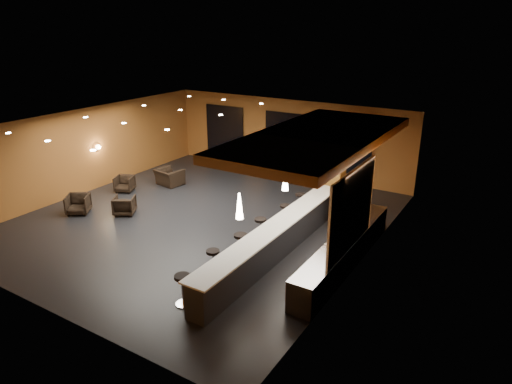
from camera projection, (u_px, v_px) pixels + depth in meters
The scene contains 35 objects.
floor at pixel (202, 221), 16.71m from camera, with size 12.00×13.00×0.10m, color black.
ceiling at pixel (198, 124), 15.46m from camera, with size 12.00×13.00×0.10m, color black.
wall_back at pixel (287, 137), 21.31m from camera, with size 12.00×0.10×3.50m, color #9B5822.
wall_front at pixel (30, 247), 10.86m from camera, with size 12.00×0.10×3.50m, color #9B5822.
wall_left at pixel (86, 150), 19.05m from camera, with size 0.10×13.00×3.50m, color #9B5822.
wall_right at pixel (367, 208), 13.12m from camera, with size 0.10×13.00×3.50m, color #9B5822.
wood_soffit at pixel (318, 138), 14.36m from camera, with size 3.60×8.00×0.28m, color #A56430.
window_left at pixel (225, 130), 22.96m from camera, with size 2.20×0.06×2.40m, color black.
window_center at pixel (286, 138), 21.24m from camera, with size 2.20×0.06×2.40m, color black.
window_right at pixel (347, 147), 19.77m from camera, with size 2.20×0.06×2.40m, color black.
tile_backsplash at pixel (352, 211), 12.28m from camera, with size 0.06×3.20×2.40m, color white.
bar_counter at pixel (276, 241), 13.93m from camera, with size 0.60×8.00×1.00m, color black.
bar_top at pixel (277, 225), 13.75m from camera, with size 0.78×8.10×0.05m, color white.
prep_counter at pixel (344, 253), 13.37m from camera, with size 0.70×6.00×0.86m, color black.
prep_top at pixel (345, 239), 13.22m from camera, with size 0.72×6.00×0.03m, color silver.
wall_shelf_lower at pixel (343, 226), 12.32m from camera, with size 0.30×1.50×0.03m, color silver.
wall_shelf_upper at pixel (344, 211), 12.17m from camera, with size 0.30×1.50×0.03m, color silver.
column at pixel (336, 164), 17.17m from camera, with size 0.60×0.60×3.50m, color #A26824.
wall_sconce at pixel (98, 147), 19.35m from camera, with size 0.22×0.22×0.22m, color #FFE5B2.
pendant_0 at pixel (239, 206), 11.69m from camera, with size 0.20×0.20×0.70m, color white.
pendant_1 at pixel (285, 179), 13.69m from camera, with size 0.20×0.20×0.70m, color white.
pendant_2 at pixel (320, 159), 15.68m from camera, with size 0.20×0.20×0.70m, color white.
staff_a at pixel (337, 205), 15.68m from camera, with size 0.63×0.41×1.72m, color black.
staff_b at pixel (357, 202), 16.11m from camera, with size 0.80×0.63×1.66m, color black.
staff_c at pixel (359, 211), 15.30m from camera, with size 0.82×0.53×1.67m, color black.
armchair_a at pixel (78, 204), 17.11m from camera, with size 0.79×0.81×0.74m, color black.
armchair_b at pixel (125, 205), 17.06m from camera, with size 0.74×0.77×0.70m, color black.
armchair_c at pixel (125, 184), 19.36m from camera, with size 0.72×0.74×0.68m, color black.
armchair_d at pixel (169, 177), 20.14m from camera, with size 1.12×0.98×0.73m, color black.
bar_stool_0 at pixel (183, 286), 11.47m from camera, with size 0.43×0.43×0.85m.
bar_stool_1 at pixel (213, 259), 12.83m from camera, with size 0.40×0.40×0.79m.
bar_stool_2 at pixel (241, 243), 13.70m from camera, with size 0.42×0.42×0.83m.
bar_stool_3 at pixel (260, 227), 14.86m from camera, with size 0.41×0.41×0.81m.
bar_stool_4 at pixel (285, 212), 16.09m from camera, with size 0.38×0.38×0.76m.
bar_stool_5 at pixel (300, 201), 17.10m from camera, with size 0.39×0.39×0.77m.
Camera 1 is at (9.68, -12.00, 6.77)m, focal length 32.00 mm.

